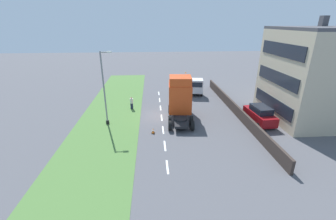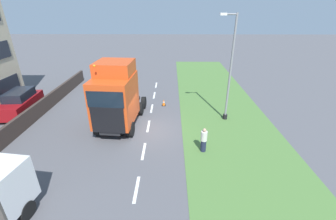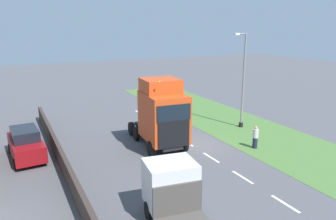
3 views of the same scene
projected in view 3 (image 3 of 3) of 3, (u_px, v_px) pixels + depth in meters
ground_plane at (192, 145)px, 23.54m from camera, size 120.00×120.00×0.00m
grass_verge at (256, 133)px, 26.13m from camera, size 7.00×44.00×0.01m
lane_markings at (187, 142)px, 24.14m from camera, size 0.16×21.00×0.00m
boundary_wall at (62, 160)px, 19.49m from camera, size 0.25×24.00×1.22m
lorry_cab at (162, 115)px, 22.39m from camera, size 3.08×6.67×5.03m
flatbed_truck at (174, 192)px, 14.19m from camera, size 2.86×5.41×2.57m
parked_car at (26, 144)px, 21.11m from camera, size 2.16×4.53×1.96m
lamp_post at (243, 85)px, 26.92m from camera, size 1.29×0.35×7.83m
pedestrian at (255, 138)px, 22.83m from camera, size 0.39×0.39×1.61m
traffic_cone_lead at (175, 123)px, 27.88m from camera, size 0.36×0.36×0.58m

